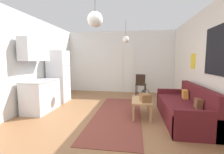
% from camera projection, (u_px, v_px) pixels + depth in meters
% --- Properties ---
extents(ground_plane, '(5.33, 7.92, 0.10)m').
position_uv_depth(ground_plane, '(105.00, 125.00, 3.65)').
color(ground_plane, '#8E603D').
extents(wall_back, '(4.93, 0.13, 2.75)m').
position_uv_depth(wall_back, '(120.00, 62.00, 7.14)').
color(wall_back, white).
rests_on(wall_back, ground_plane).
extents(wall_right, '(0.12, 7.52, 2.75)m').
position_uv_depth(wall_right, '(222.00, 64.00, 3.14)').
color(wall_right, silver).
rests_on(wall_right, ground_plane).
extents(wall_left, '(0.12, 7.52, 2.75)m').
position_uv_depth(wall_left, '(8.00, 63.00, 3.85)').
color(wall_left, silver).
rests_on(wall_left, ground_plane).
extents(area_rug, '(1.21, 3.42, 0.01)m').
position_uv_depth(area_rug, '(118.00, 114.00, 4.21)').
color(area_rug, brown).
rests_on(area_rug, ground_plane).
extents(couch, '(0.86, 2.15, 0.85)m').
position_uv_depth(couch, '(185.00, 109.00, 3.77)').
color(couch, '#5B191E').
rests_on(couch, ground_plane).
extents(coffee_table, '(0.48, 0.89, 0.44)m').
position_uv_depth(coffee_table, '(141.00, 102.00, 4.05)').
color(coffee_table, tan).
rests_on(coffee_table, ground_plane).
extents(bamboo_vase, '(0.09, 0.09, 0.40)m').
position_uv_depth(bamboo_vase, '(144.00, 94.00, 4.32)').
color(bamboo_vase, '#2D2D33').
rests_on(bamboo_vase, coffee_table).
extents(handbag, '(0.28, 0.34, 0.31)m').
position_uv_depth(handbag, '(145.00, 98.00, 3.82)').
color(handbag, brown).
rests_on(handbag, coffee_table).
extents(refrigerator, '(0.65, 0.60, 1.79)m').
position_uv_depth(refrigerator, '(59.00, 76.00, 5.50)').
color(refrigerator, white).
rests_on(refrigerator, ground_plane).
extents(kitchen_counter, '(0.64, 1.12, 2.06)m').
position_uv_depth(kitchen_counter, '(40.00, 84.00, 4.46)').
color(kitchen_counter, silver).
rests_on(kitchen_counter, ground_plane).
extents(accent_chair, '(0.48, 0.46, 0.89)m').
position_uv_depth(accent_chair, '(141.00, 83.00, 6.40)').
color(accent_chair, black).
rests_on(accent_chair, ground_plane).
extents(pendant_lamp_near, '(0.28, 0.28, 0.70)m').
position_uv_depth(pendant_lamp_near, '(95.00, 19.00, 2.82)').
color(pendant_lamp_near, black).
extents(pendant_lamp_far, '(0.22, 0.22, 0.72)m').
position_uv_depth(pendant_lamp_far, '(126.00, 39.00, 5.15)').
color(pendant_lamp_far, black).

